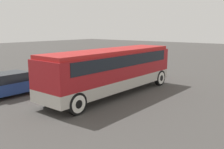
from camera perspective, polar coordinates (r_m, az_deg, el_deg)
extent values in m
plane|color=#423F3D|center=(16.35, 0.00, -4.54)|extent=(120.00, 120.00, 0.00)
cube|color=#B7B2A8|center=(16.15, 0.00, -1.73)|extent=(10.44, 2.48, 0.67)
cube|color=maroon|center=(15.95, 0.00, 2.17)|extent=(10.44, 2.48, 1.55)
cube|color=black|center=(15.90, 0.00, 3.51)|extent=(9.19, 2.52, 0.70)
cube|color=#B21E1E|center=(15.85, 0.00, 5.34)|extent=(10.23, 2.28, 0.22)
cube|color=maroon|center=(20.13, 9.20, 3.15)|extent=(0.36, 2.38, 1.78)
cylinder|color=black|center=(19.10, 10.87, -0.75)|extent=(1.15, 0.28, 1.15)
cylinder|color=silver|center=(19.10, 10.87, -0.75)|extent=(0.90, 0.30, 0.90)
cylinder|color=black|center=(19.10, 10.87, -0.75)|extent=(0.44, 0.32, 0.44)
cylinder|color=black|center=(20.25, 5.25, 0.03)|extent=(1.15, 0.28, 1.15)
cylinder|color=silver|center=(20.25, 5.25, 0.03)|extent=(0.90, 0.30, 0.90)
cylinder|color=black|center=(20.25, 5.25, 0.03)|extent=(0.44, 0.32, 0.44)
cylinder|color=black|center=(12.55, -8.04, -6.63)|extent=(1.15, 0.28, 1.15)
cylinder|color=silver|center=(12.55, -8.04, -6.63)|extent=(0.90, 0.30, 0.90)
cylinder|color=black|center=(12.55, -8.04, -6.63)|extent=(0.44, 0.32, 0.44)
cylinder|color=black|center=(14.24, -14.25, -4.78)|extent=(1.15, 0.28, 1.15)
cylinder|color=silver|center=(14.24, -14.25, -4.78)|extent=(0.90, 0.30, 0.90)
cylinder|color=black|center=(14.24, -14.25, -4.78)|extent=(0.44, 0.32, 0.44)
cube|color=navy|center=(17.25, -22.07, -2.52)|extent=(4.24, 1.82, 0.69)
cube|color=black|center=(17.05, -22.71, -0.56)|extent=(2.21, 1.63, 0.56)
cylinder|color=black|center=(17.46, -15.93, -2.87)|extent=(0.65, 0.22, 0.65)
cylinder|color=black|center=(17.46, -15.93, -2.87)|extent=(0.25, 0.26, 0.25)
cylinder|color=black|center=(18.80, -18.79, -2.08)|extent=(0.65, 0.22, 0.65)
cylinder|color=black|center=(18.80, -18.79, -2.08)|extent=(0.25, 0.26, 0.25)
cube|color=#2D5638|center=(24.58, -12.21, 1.65)|extent=(4.30, 1.77, 0.61)
cube|color=black|center=(24.40, -12.57, 2.86)|extent=(2.24, 1.59, 0.48)
cylinder|color=black|center=(25.09, -8.05, 1.46)|extent=(0.67, 0.22, 0.67)
cylinder|color=black|center=(25.09, -8.05, 1.46)|extent=(0.25, 0.26, 0.25)
cylinder|color=black|center=(26.27, -10.41, 1.80)|extent=(0.67, 0.22, 0.67)
cylinder|color=black|center=(26.27, -10.41, 1.80)|extent=(0.25, 0.26, 0.25)
cylinder|color=black|center=(22.98, -14.22, 0.40)|extent=(0.67, 0.22, 0.67)
cylinder|color=black|center=(22.98, -14.22, 0.40)|extent=(0.25, 0.26, 0.25)
cylinder|color=black|center=(24.27, -16.46, 0.82)|extent=(0.67, 0.22, 0.67)
cylinder|color=black|center=(24.27, -16.46, 0.82)|extent=(0.25, 0.26, 0.25)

